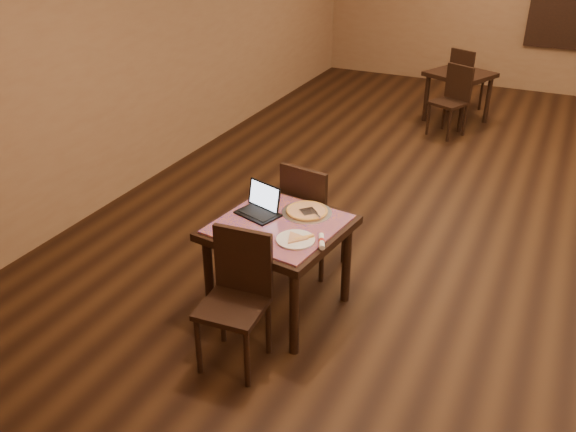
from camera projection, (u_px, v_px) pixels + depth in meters
The scene contains 15 objects.
ground at pixel (519, 227), 5.99m from camera, with size 10.00×10.00×0.00m, color black.
wall_left at pixel (169, 35), 6.81m from camera, with size 0.02×10.00×3.00m, color #8B6847.
tiled_table at pixel (279, 235), 4.52m from camera, with size 1.03×1.03×0.76m.
chair_main_near at pixel (238, 291), 4.08m from camera, with size 0.45×0.45×0.97m.
chair_main_far at pixel (310, 212), 5.06m from camera, with size 0.49×0.49×0.99m.
laptop at pixel (261, 206), 4.60m from camera, with size 0.36×0.33×0.21m.
plate at pixel (296, 240), 4.24m from camera, with size 0.27×0.27×0.01m, color white.
pizza_slice at pixel (296, 238), 4.23m from camera, with size 0.18×0.18×0.02m, color #F3E6A2, non-canonical shape.
pizza_pan at pixel (307, 212), 4.62m from camera, with size 0.38×0.38×0.01m, color silver.
pizza_whole at pixel (307, 211), 4.61m from camera, with size 0.32×0.32×0.02m.
spatula at pixel (308, 211), 4.58m from camera, with size 0.11×0.26×0.01m, color silver.
napkin_roll at pixel (322, 241), 4.20m from camera, with size 0.11×0.18×0.04m.
other_table_b at pixel (459, 81), 8.50m from camera, with size 1.01×1.01×0.71m.
other_table_b_chair_near at pixel (453, 97), 8.08m from camera, with size 0.53×0.53×0.92m.
other_table_b_chair_far at pixel (464, 76), 8.98m from camera, with size 0.53×0.53×0.92m.
Camera 1 is at (0.20, -5.71, 2.91)m, focal length 38.00 mm.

